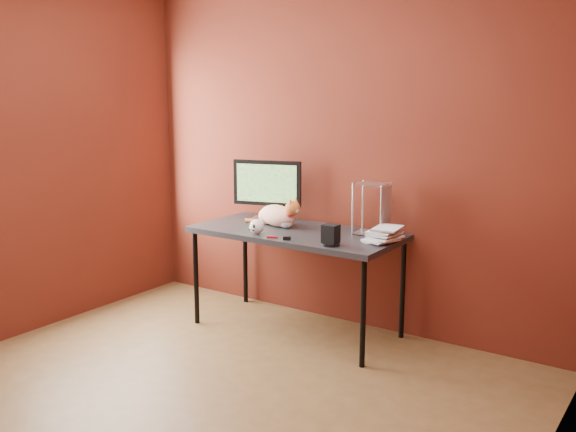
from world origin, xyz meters
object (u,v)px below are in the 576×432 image
Objects in this scene: desk at (296,237)px; speaker at (331,236)px; monitor at (267,187)px; cat at (278,215)px; book_stack at (376,156)px; skull_mug at (257,227)px.

speaker is (0.43, -0.25, 0.11)m from desk.
monitor is at bearing 152.15° from speaker.
cat is at bearing -50.18° from monitor.
desk is 10.94× the size of speaker.
monitor is at bearing 173.18° from book_stack.
speaker is (0.63, -0.30, -0.02)m from cat.
skull_mug is (0.21, -0.42, -0.21)m from monitor.
skull_mug is (0.03, -0.30, -0.03)m from cat.
book_stack is at bearing -23.00° from monitor.
book_stack is at bearing 5.18° from desk.
monitor is 0.46× the size of book_stack.
skull_mug is at bearing -123.85° from desk.
cat is 0.69m from speaker.
cat is at bearing 154.19° from speaker.
desk is at bearing -40.30° from monitor.
speaker is at bearing -43.68° from monitor.
book_stack is at bearing 14.09° from cat.
speaker is (0.81, -0.42, -0.19)m from monitor.
monitor is 1.05× the size of cat.
desk is 0.85m from book_stack.
cat is (0.18, -0.12, -0.18)m from monitor.
book_stack reaches higher than cat.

